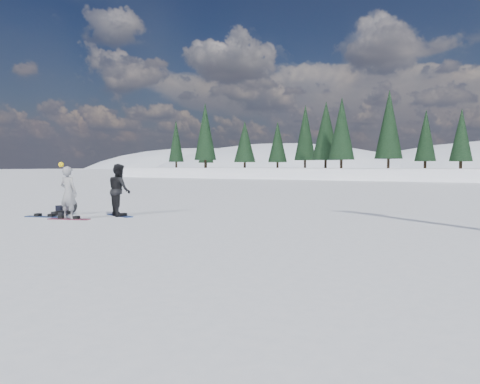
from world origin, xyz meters
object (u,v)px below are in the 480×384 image
seated_rider (68,206)px  gear_bag (62,209)px  snowboarder_woman (68,193)px  snowboard_loose_c (45,217)px  snowboarder_man (119,190)px

seated_rider → gear_bag: bearing=136.6°
snowboarder_woman → gear_bag: 2.56m
seated_rider → gear_bag: (-0.70, 0.25, -0.18)m
gear_bag → snowboard_loose_c: size_ratio=0.30×
snowboarder_woman → seated_rider: 1.83m
snowboarder_man → snowboarder_woman: bearing=99.2°
snowboarder_man → gear_bag: size_ratio=4.35×
snowboarder_man → gear_bag: 2.89m
seated_rider → gear_bag: seated_rider is taller
snowboarder_man → seated_rider: size_ratio=1.78×
snowboarder_man → seated_rider: bearing=48.7°
snowboarder_man → gear_bag: (-2.74, -0.36, -0.83)m
gear_bag → snowboard_loose_c: gear_bag is taller
snowboarder_woman → snowboarder_man: size_ratio=1.03×
snowboarder_woman → snowboarder_man: 1.88m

